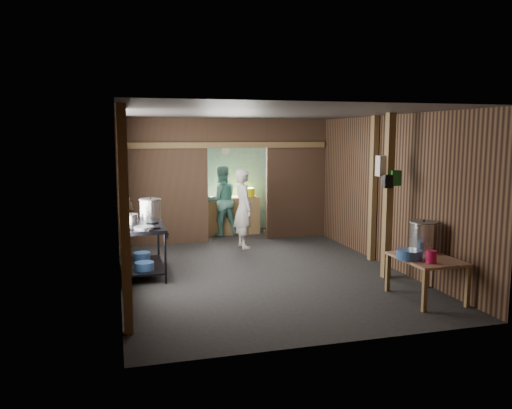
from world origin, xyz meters
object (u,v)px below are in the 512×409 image
object	(u,v)px
prep_table	(426,278)
yellow_tub	(247,192)
stove_pot_large	(150,210)
pink_bucket	(431,257)
gas_range	(143,249)
stock_pot	(423,237)
cook	(244,208)

from	to	relation	value
prep_table	yellow_tub	world-z (taller)	yellow_tub
stove_pot_large	pink_bucket	xyz separation A→B (m)	(3.42, -3.08, -0.33)
gas_range	stove_pot_large	bearing A→B (deg)	69.73
stock_pot	prep_table	bearing A→B (deg)	-114.38
prep_table	stock_pot	world-z (taller)	stock_pot
gas_range	cook	distance (m)	2.59
stove_pot_large	yellow_tub	distance (m)	3.49
prep_table	stove_pot_large	bearing A→B (deg)	141.66
yellow_tub	stove_pot_large	bearing A→B (deg)	-132.69
prep_table	stock_pot	xyz separation A→B (m)	(0.15, 0.33, 0.50)
stove_pot_large	gas_range	bearing A→B (deg)	-110.27
pink_bucket	yellow_tub	distance (m)	5.74
pink_bucket	stove_pot_large	bearing A→B (deg)	138.02
prep_table	cook	bearing A→B (deg)	113.11
yellow_tub	cook	bearing A→B (deg)	-107.00
stove_pot_large	pink_bucket	bearing A→B (deg)	-41.98
gas_range	cook	bearing A→B (deg)	35.95
pink_bucket	prep_table	bearing A→B (deg)	66.11
stove_pot_large	stock_pot	distance (m)	4.44
prep_table	stock_pot	size ratio (longest dim) A/B	2.14
stock_pot	yellow_tub	bearing A→B (deg)	104.74
yellow_tub	cook	size ratio (longest dim) A/B	0.22
pink_bucket	stock_pot	bearing A→B (deg)	65.84
gas_range	pink_bucket	bearing A→B (deg)	-36.09
stock_pot	gas_range	bearing A→B (deg)	152.52
prep_table	pink_bucket	xyz separation A→B (m)	(-0.12, -0.28, 0.38)
cook	gas_range	bearing A→B (deg)	121.20
gas_range	pink_bucket	size ratio (longest dim) A/B	8.33
stock_pot	yellow_tub	size ratio (longest dim) A/B	1.32
prep_table	cook	xyz separation A→B (m)	(-1.64, 3.84, 0.51)
gas_range	pink_bucket	xyz separation A→B (m)	(3.59, -2.62, 0.25)
stock_pot	stove_pot_large	bearing A→B (deg)	146.22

